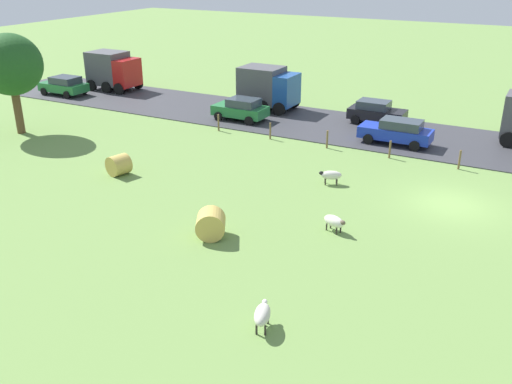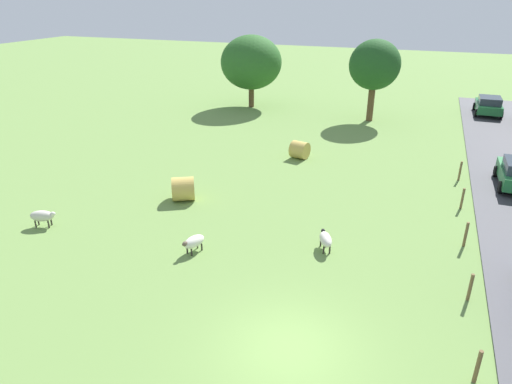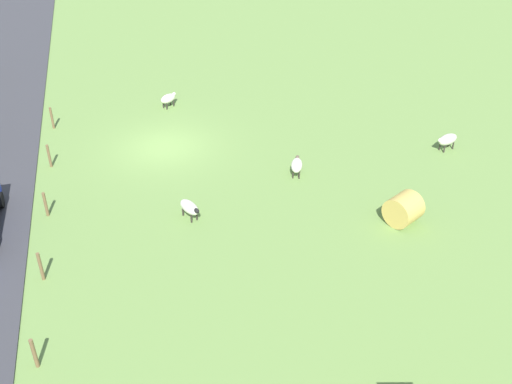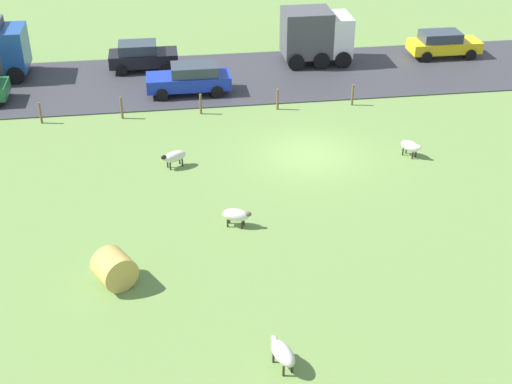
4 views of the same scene
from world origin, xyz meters
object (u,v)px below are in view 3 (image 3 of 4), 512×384
object	(u,v)px
sheep_2	(168,99)
hay_bale_1	(403,209)
sheep_3	(297,165)
sheep_0	(190,207)
sheep_1	(447,140)

from	to	relation	value
sheep_2	hay_bale_1	world-z (taller)	hay_bale_1
sheep_3	hay_bale_1	world-z (taller)	hay_bale_1
sheep_0	sheep_2	xyz separation A→B (m)	(-0.48, -10.54, -0.01)
sheep_2	hay_bale_1	xyz separation A→B (m)	(-7.54, 12.85, 0.12)
sheep_0	sheep_1	world-z (taller)	sheep_1
sheep_0	sheep_3	distance (m)	5.50
sheep_2	sheep_3	bearing A→B (deg)	118.62
sheep_0	hay_bale_1	bearing A→B (deg)	163.91
hay_bale_1	sheep_2	bearing A→B (deg)	-59.61
sheep_0	sheep_1	bearing A→B (deg)	-168.51
sheep_2	sheep_3	xyz separation A→B (m)	(-4.59, 8.42, -0.01)
sheep_1	sheep_0	bearing A→B (deg)	11.49
sheep_0	sheep_3	world-z (taller)	sheep_0
sheep_2	hay_bale_1	size ratio (longest dim) A/B	0.83
sheep_3	sheep_2	bearing A→B (deg)	-61.38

